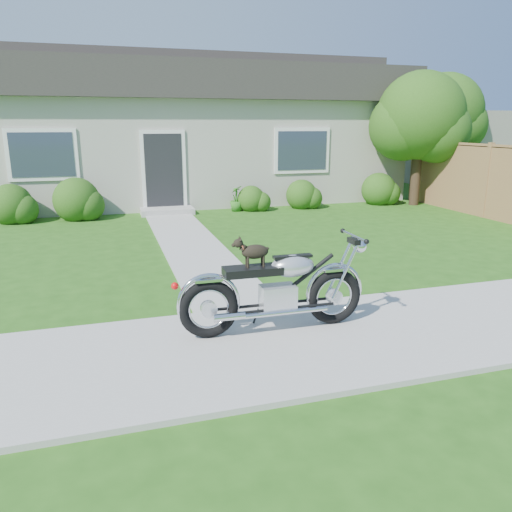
{
  "coord_description": "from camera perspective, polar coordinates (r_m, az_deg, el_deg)",
  "views": [
    {
      "loc": [
        -3.07,
        -4.76,
        2.35
      ],
      "look_at": [
        -1.32,
        1.0,
        0.75
      ],
      "focal_mm": 35.0,
      "sensor_mm": 36.0,
      "label": 1
    }
  ],
  "objects": [
    {
      "name": "tree_near",
      "position": [
        15.59,
        18.79,
        14.49
      ],
      "size": [
        2.56,
        2.5,
        3.83
      ],
      "color": "#3D2B1C",
      "rests_on": "ground"
    },
    {
      "name": "walkway",
      "position": [
        10.16,
        -7.57,
        1.45
      ],
      "size": [
        1.2,
        8.0,
        0.03
      ],
      "primitive_type": "cube",
      "color": "#9E9B93",
      "rests_on": "ground"
    },
    {
      "name": "fence",
      "position": [
        14.15,
        24.93,
        7.78
      ],
      "size": [
        0.12,
        6.62,
        1.9
      ],
      "color": "#A18448",
      "rests_on": "ground"
    },
    {
      "name": "shrub_row",
      "position": [
        13.57,
        -7.65,
        6.61
      ],
      "size": [
        11.12,
        1.15,
        1.15
      ],
      "color": "#284F15",
      "rests_on": "ground"
    },
    {
      "name": "motorcycle_with_dog",
      "position": [
        5.67,
        2.51,
        -3.77
      ],
      "size": [
        2.22,
        0.6,
        1.11
      ],
      "rotation": [
        0.0,
        0.0,
        -0.02
      ],
      "color": "black",
      "rests_on": "sidewalk"
    },
    {
      "name": "potted_plant_right",
      "position": [
        13.9,
        -2.25,
        6.58
      ],
      "size": [
        0.53,
        0.53,
        0.7
      ],
      "primitive_type": "imported",
      "rotation": [
        0.0,
        0.0,
        4.2
      ],
      "color": "#2E6E1E",
      "rests_on": "ground"
    },
    {
      "name": "house",
      "position": [
        17.03,
        -6.73,
        14.12
      ],
      "size": [
        12.6,
        7.03,
        4.5
      ],
      "color": "#B2AEA1",
      "rests_on": "ground"
    },
    {
      "name": "ground",
      "position": [
        6.13,
        14.81,
        -8.18
      ],
      "size": [
        80.0,
        80.0,
        0.0
      ],
      "primitive_type": "plane",
      "color": "#235114",
      "rests_on": "ground"
    },
    {
      "name": "potted_plant_left",
      "position": [
        13.48,
        -19.97,
        5.59
      ],
      "size": [
        0.8,
        0.85,
        0.77
      ],
      "primitive_type": "imported",
      "rotation": [
        0.0,
        0.0,
        1.22
      ],
      "color": "#195917",
      "rests_on": "ground"
    },
    {
      "name": "tree_far",
      "position": [
        19.22,
        21.07,
        14.7
      ],
      "size": [
        2.71,
        2.66,
        4.08
      ],
      "color": "#3D2B1C",
      "rests_on": "ground"
    },
    {
      "name": "sidewalk",
      "position": [
        6.12,
        14.82,
        -8.01
      ],
      "size": [
        24.0,
        2.2,
        0.04
      ],
      "primitive_type": "cube",
      "color": "#9E9B93",
      "rests_on": "ground"
    }
  ]
}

